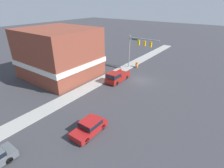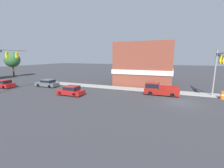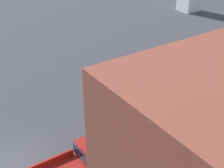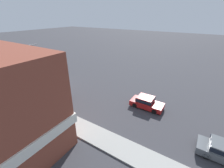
# 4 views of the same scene
# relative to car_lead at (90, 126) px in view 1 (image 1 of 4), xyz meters

# --- Properties ---
(ground_plane) EXTENTS (200.00, 200.00, 0.00)m
(ground_plane) POSITION_rel_car_lead_xyz_m (2.09, -16.00, -0.78)
(ground_plane) COLOR #38383D
(sidewalk_curb) EXTENTS (2.40, 60.00, 0.14)m
(sidewalk_curb) POSITION_rel_car_lead_xyz_m (7.79, -16.00, -0.71)
(sidewalk_curb) COLOR #9E9E99
(sidewalk_curb) RESTS_ON ground
(near_signal_assembly) EXTENTS (6.57, 0.49, 7.01)m
(near_signal_assembly) POSITION_rel_car_lead_xyz_m (5.34, -20.80, 4.34)
(near_signal_assembly) COLOR gray
(near_signal_assembly) RESTS_ON ground
(car_lead) EXTENTS (1.94, 4.29, 1.51)m
(car_lead) POSITION_rel_car_lead_xyz_m (0.00, 0.00, 0.00)
(car_lead) COLOR black
(car_lead) RESTS_ON ground
(pickup_truck_parked) EXTENTS (2.04, 5.23, 1.95)m
(pickup_truck_parked) POSITION_rel_car_lead_xyz_m (5.37, -12.85, 0.17)
(pickup_truck_parked) COLOR black
(pickup_truck_parked) RESTS_ON ground
(construction_barrel) EXTENTS (0.61, 0.61, 1.14)m
(construction_barrel) POSITION_rel_car_lead_xyz_m (5.99, -21.72, -0.20)
(construction_barrel) COLOR orange
(construction_barrel) RESTS_ON ground
(corner_brick_building) EXTENTS (12.92, 11.84, 8.95)m
(corner_brick_building) POSITION_rel_car_lead_xyz_m (15.80, -9.13, 3.55)
(corner_brick_building) COLOR brown
(corner_brick_building) RESTS_ON ground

